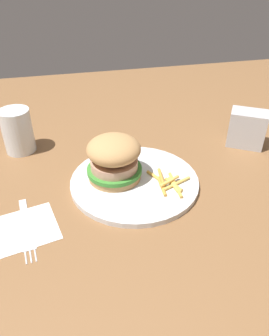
{
  "coord_description": "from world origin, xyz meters",
  "views": [
    {
      "loc": [
        -0.55,
        0.16,
        0.44
      ],
      "look_at": [
        0.01,
        0.02,
        0.04
      ],
      "focal_mm": 34.95,
      "sensor_mm": 36.0,
      "label": 1
    }
  ],
  "objects_px": {
    "plate": "(134,181)",
    "fork": "(26,227)",
    "napkin_dispenser": "(247,129)",
    "sandwich": "(114,158)",
    "fries_pile": "(169,183)",
    "napkin": "(26,228)",
    "drink_glass": "(18,134)"
  },
  "relations": [
    {
      "from": "fork",
      "to": "napkin_dispenser",
      "type": "distance_m",
      "value": 0.58
    },
    {
      "from": "napkin",
      "to": "fork",
      "type": "xyz_separation_m",
      "value": [
        -0.0,
        -0.0,
        0.0
      ]
    },
    {
      "from": "napkin",
      "to": "drink_glass",
      "type": "bearing_deg",
      "value": 4.36
    },
    {
      "from": "plate",
      "to": "fork",
      "type": "xyz_separation_m",
      "value": [
        -0.09,
        0.23,
        -0.0
      ]
    },
    {
      "from": "plate",
      "to": "fork",
      "type": "relative_size",
      "value": 1.62
    },
    {
      "from": "fork",
      "to": "drink_glass",
      "type": "height_order",
      "value": "drink_glass"
    },
    {
      "from": "drink_glass",
      "to": "napkin",
      "type": "bearing_deg",
      "value": -175.64
    },
    {
      "from": "fork",
      "to": "napkin_dispenser",
      "type": "xyz_separation_m",
      "value": [
        0.19,
        -0.55,
        0.04
      ]
    },
    {
      "from": "sandwich",
      "to": "fries_pile",
      "type": "relative_size",
      "value": 1.15
    },
    {
      "from": "sandwich",
      "to": "fries_pile",
      "type": "height_order",
      "value": "sandwich"
    },
    {
      "from": "plate",
      "to": "fork",
      "type": "height_order",
      "value": "plate"
    },
    {
      "from": "drink_glass",
      "to": "napkin_dispenser",
      "type": "height_order",
      "value": "drink_glass"
    },
    {
      "from": "sandwich",
      "to": "drink_glass",
      "type": "xyz_separation_m",
      "value": [
        0.19,
        0.21,
        -0.01
      ]
    },
    {
      "from": "napkin",
      "to": "napkin_dispenser",
      "type": "xyz_separation_m",
      "value": [
        0.19,
        -0.55,
        0.05
      ]
    },
    {
      "from": "napkin",
      "to": "drink_glass",
      "type": "xyz_separation_m",
      "value": [
        0.29,
        0.02,
        0.05
      ]
    },
    {
      "from": "sandwich",
      "to": "drink_glass",
      "type": "bearing_deg",
      "value": 48.3
    },
    {
      "from": "plate",
      "to": "napkin",
      "type": "relative_size",
      "value": 2.55
    },
    {
      "from": "plate",
      "to": "napkin_dispenser",
      "type": "bearing_deg",
      "value": -72.26
    },
    {
      "from": "sandwich",
      "to": "fries_pile",
      "type": "distance_m",
      "value": 0.13
    },
    {
      "from": "sandwich",
      "to": "napkin",
      "type": "distance_m",
      "value": 0.22
    },
    {
      "from": "sandwich",
      "to": "fork",
      "type": "xyz_separation_m",
      "value": [
        -0.11,
        0.19,
        -0.06
      ]
    },
    {
      "from": "napkin",
      "to": "drink_glass",
      "type": "relative_size",
      "value": 0.99
    },
    {
      "from": "fork",
      "to": "napkin_dispenser",
      "type": "bearing_deg",
      "value": -70.65
    },
    {
      "from": "plate",
      "to": "napkin_dispenser",
      "type": "distance_m",
      "value": 0.34
    },
    {
      "from": "fries_pile",
      "to": "napkin",
      "type": "distance_m",
      "value": 0.3
    },
    {
      "from": "plate",
      "to": "fries_pile",
      "type": "relative_size",
      "value": 2.68
    },
    {
      "from": "plate",
      "to": "sandwich",
      "type": "distance_m",
      "value": 0.07
    },
    {
      "from": "sandwich",
      "to": "fork",
      "type": "relative_size",
      "value": 0.69
    },
    {
      "from": "plate",
      "to": "sandwich",
      "type": "height_order",
      "value": "sandwich"
    },
    {
      "from": "plate",
      "to": "drink_glass",
      "type": "xyz_separation_m",
      "value": [
        0.21,
        0.25,
        0.04
      ]
    },
    {
      "from": "fork",
      "to": "drink_glass",
      "type": "bearing_deg",
      "value": 4.37
    },
    {
      "from": "drink_glass",
      "to": "fork",
      "type": "bearing_deg",
      "value": -175.63
    }
  ]
}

